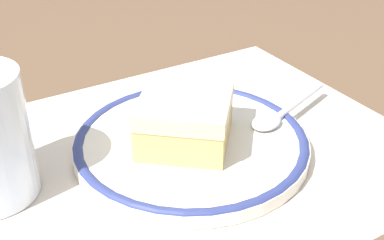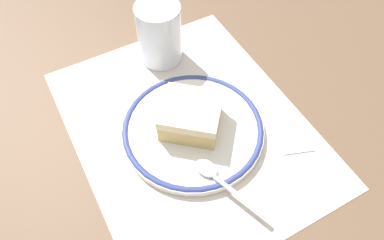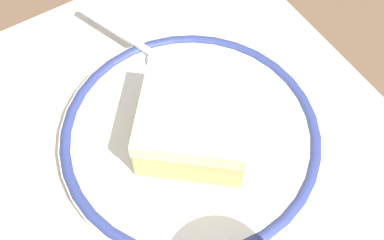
{
  "view_description": "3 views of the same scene",
  "coord_description": "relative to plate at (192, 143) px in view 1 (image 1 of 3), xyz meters",
  "views": [
    {
      "loc": [
        -0.19,
        -0.33,
        0.26
      ],
      "look_at": [
        0.01,
        -0.0,
        0.03
      ],
      "focal_mm": 48.12,
      "sensor_mm": 36.0,
      "label": 1
    },
    {
      "loc": [
        0.29,
        -0.15,
        0.47
      ],
      "look_at": [
        0.01,
        -0.0,
        0.03
      ],
      "focal_mm": 34.75,
      "sensor_mm": 36.0,
      "label": 2
    },
    {
      "loc": [
        -0.18,
        0.12,
        0.38
      ],
      "look_at": [
        0.01,
        -0.0,
        0.03
      ],
      "focal_mm": 50.13,
      "sensor_mm": 36.0,
      "label": 3
    }
  ],
  "objects": [
    {
      "name": "ground_plane",
      "position": [
        -0.01,
        0.0,
        -0.01
      ],
      "size": [
        2.4,
        2.4,
        0.0
      ],
      "primitive_type": "plane",
      "color": "brown"
    },
    {
      "name": "cake_slice",
      "position": [
        -0.01,
        -0.0,
        0.03
      ],
      "size": [
        0.11,
        0.11,
        0.04
      ],
      "color": "#DBB76B",
      "rests_on": "plate"
    },
    {
      "name": "placemat",
      "position": [
        -0.01,
        0.0,
        -0.01
      ],
      "size": [
        0.42,
        0.33,
        0.0
      ],
      "primitive_type": "cube",
      "color": "beige",
      "rests_on": "ground_plane"
    },
    {
      "name": "spoon",
      "position": [
        0.09,
        -0.01,
        0.01
      ],
      "size": [
        0.12,
        0.06,
        0.01
      ],
      "color": "silver",
      "rests_on": "plate"
    },
    {
      "name": "plate",
      "position": [
        0.0,
        0.0,
        0.0
      ],
      "size": [
        0.21,
        0.21,
        0.01
      ],
      "color": "silver",
      "rests_on": "placemat"
    },
    {
      "name": "sugar_packet",
      "position": [
        0.09,
        0.13,
        -0.0
      ],
      "size": [
        0.05,
        0.06,
        0.01
      ],
      "primitive_type": "cube",
      "rotation": [
        0.0,
        0.0,
        4.37
      ],
      "color": "white",
      "rests_on": "placemat"
    }
  ]
}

